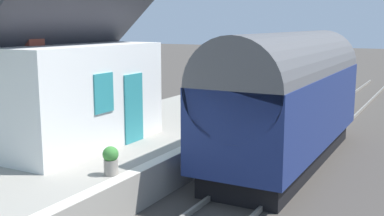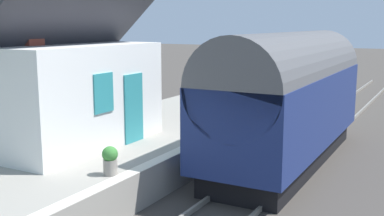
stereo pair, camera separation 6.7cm
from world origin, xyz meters
name	(u,v)px [view 1 (the left image)]	position (x,y,z in m)	size (l,w,h in m)	color
ground_plane	(250,166)	(0.00, 0.00, 0.00)	(160.00, 160.00, 0.00)	#423D38
platform	(153,138)	(0.00, 3.75, 0.50)	(32.00, 5.50, 0.99)	gray
platform_edge_coping	(218,132)	(0.00, 1.18, 1.00)	(32.00, 0.36, 0.02)	beige
rail_near	(299,171)	(0.00, -1.62, 0.07)	(52.00, 0.08, 0.14)	gray
rail_far	(255,165)	(0.00, -0.18, 0.07)	(52.00, 0.08, 0.14)	gray
train	(288,97)	(0.95, -0.90, 2.22)	(9.65, 2.73, 4.32)	black
station_building	(59,89)	(-3.42, 4.90, 2.65)	(5.87, 4.19, 5.92)	white
bench_mid_platform	(234,92)	(5.91, 3.15, 1.47)	(1.41, 0.48, 0.88)	teal
planter_corner_building	(276,89)	(7.42, 1.63, 1.52)	(0.66, 0.66, 0.92)	teal
planter_by_door	(141,102)	(2.27, 5.80, 1.35)	(0.39, 0.39, 0.72)	teal
planter_bench_right	(111,160)	(-5.30, 1.53, 1.36)	(0.38, 0.38, 0.71)	gray
planter_under_sign	(243,102)	(3.57, 1.72, 1.47)	(0.59, 0.59, 0.94)	gray
station_sign_board	(280,72)	(9.04, 1.95, 2.18)	(0.96, 0.06, 1.57)	black
tree_behind_building	(37,22)	(1.09, 10.33, 4.65)	(4.29, 3.96, 7.12)	#4C3828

